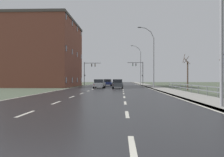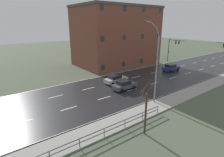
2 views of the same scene
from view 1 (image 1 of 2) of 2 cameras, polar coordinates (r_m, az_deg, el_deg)
name	(u,v)px [view 1 (image 1 of 2)]	position (r m, az deg, el deg)	size (l,w,h in m)	color
ground_plane	(111,87)	(51.96, -0.14, -1.97)	(160.00, 160.00, 0.12)	#4C5642
road_asphalt_strip	(113,85)	(63.94, 0.29, -1.56)	(14.00, 120.00, 0.03)	#232326
sidewalk_right	(146,85)	(64.22, 7.83, -1.51)	(3.00, 120.00, 0.12)	gray
guardrail	(198,88)	(26.60, 19.16, -2.09)	(0.07, 30.72, 1.00)	#515459
street_lamp_foreground	(218,17)	(15.30, 23.20, 12.80)	(2.57, 0.24, 10.32)	slate
street_lamp_midground	(152,58)	(43.26, 9.25, 4.55)	(2.85, 0.24, 10.59)	slate
street_lamp_distant	(140,66)	(71.96, 6.41, 2.97)	(2.89, 0.24, 11.30)	slate
traffic_signal_right	(139,69)	(67.82, 6.26, 2.13)	(4.24, 0.36, 6.33)	#38383A
traffic_signal_left	(88,69)	(67.16, -5.46, 2.08)	(4.59, 0.36, 6.15)	#38383A
car_far_left	(108,82)	(58.64, -0.95, -0.92)	(1.98, 4.17, 1.57)	navy
car_near_right	(99,84)	(43.75, -2.93, -1.19)	(1.94, 4.16, 1.57)	#B7B7BC
car_near_left	(118,84)	(42.78, 1.31, -1.21)	(1.88, 4.12, 1.57)	#474C51
brick_building	(46,54)	(56.28, -14.94, 5.46)	(13.01, 19.72, 14.15)	brown
bare_tree_mid	(187,74)	(37.80, 16.87, 1.06)	(1.09, 1.40, 5.33)	#423328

